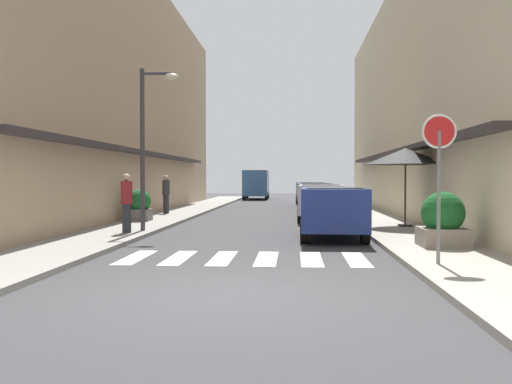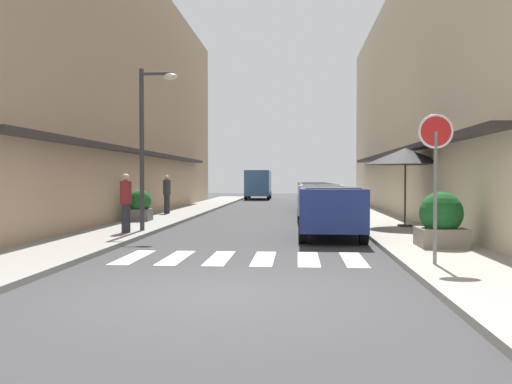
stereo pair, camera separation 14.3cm
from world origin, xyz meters
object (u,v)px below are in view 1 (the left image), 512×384
Objects in this scene: cafe_umbrella at (405,157)px; pedestrian_walking_near at (127,202)px; parked_car_far at (315,194)px; planter_midblock at (139,205)px; planter_corner at (443,221)px; pedestrian_walking_far at (166,193)px; parked_car_distant at (311,191)px; street_lamp at (149,131)px; round_street_sign at (439,149)px; parked_car_mid at (321,198)px; parked_car_near at (332,206)px; delivery_van at (256,182)px.

cafe_umbrella reaches higher than pedestrian_walking_near.
parked_car_far is 3.80× the size of planter_midblock.
planter_corner is 14.85m from pedestrian_walking_far.
street_lamp reaches higher than parked_car_distant.
round_street_sign reaches higher than cafe_umbrella.
planter_midblock is 4.34m from pedestrian_walking_far.
parked_car_mid is 0.90× the size of street_lamp.
parked_car_far is 2.58× the size of pedestrian_walking_near.
parked_car_far is 0.91× the size of street_lamp.
planter_midblock is 0.68× the size of pedestrian_walking_near.
parked_car_mid is 6.09m from parked_car_far.
planter_midblock is at bearing 110.02° from street_lamp.
cafe_umbrella is (2.62, -16.29, 1.53)m from parked_car_distant.
cafe_umbrella reaches higher than parked_car_mid.
parked_car_distant is at bearing 96.28° from planter_corner.
pedestrian_walking_far reaches higher than parked_car_near.
delivery_van reaches higher than pedestrian_walking_near.
planter_corner is at bearing 59.57° from pedestrian_walking_near.
parked_car_distant is at bearing 90.00° from parked_car_near.
planter_corner is at bearing -83.72° from parked_car_distant.
parked_car_mid is at bearing -79.54° from delivery_van.
delivery_van is 32.71m from planter_corner.
parked_car_distant is at bearing 149.88° from pedestrian_walking_near.
parked_car_near is 8.23m from planter_midblock.
parked_car_distant is 11.06m from delivery_van.
parked_car_far is at bearing 90.00° from parked_car_near.
cafe_umbrella is at bearing 53.34° from pedestrian_walking_far.
round_street_sign reaches higher than parked_car_far.
parked_car_near is at bearing 78.11° from pedestrian_walking_near.
parked_car_near is at bearing -90.00° from parked_car_mid.
parked_car_distant is 21.93m from planter_corner.
parked_car_far is at bearing 65.31° from street_lamp.
round_street_sign is 9.43m from pedestrian_walking_near.
pedestrian_walking_far reaches higher than planter_corner.
parked_car_mid is 22.98m from delivery_van.
parked_car_distant is at bearing 64.58° from planter_midblock.
planter_midblock is 4.63m from pedestrian_walking_near.
parked_car_near is 0.99× the size of parked_car_mid.
parked_car_far is 1.60× the size of round_street_sign.
pedestrian_walking_near is at bearing 144.64° from round_street_sign.
parked_car_near is 3.75× the size of planter_midblock.
parked_car_near is 3.42× the size of planter_corner.
parked_car_distant is 24.59m from round_street_sign.
round_street_sign is 16.66m from pedestrian_walking_far.
round_street_sign reaches higher than pedestrian_walking_far.
cafe_umbrella reaches higher than delivery_van.
round_street_sign is (1.60, -24.51, 1.35)m from parked_car_distant.
street_lamp reaches higher than planter_midblock.
planter_corner is at bearing -37.80° from planter_midblock.
street_lamp is at bearing -165.90° from cafe_umbrella.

